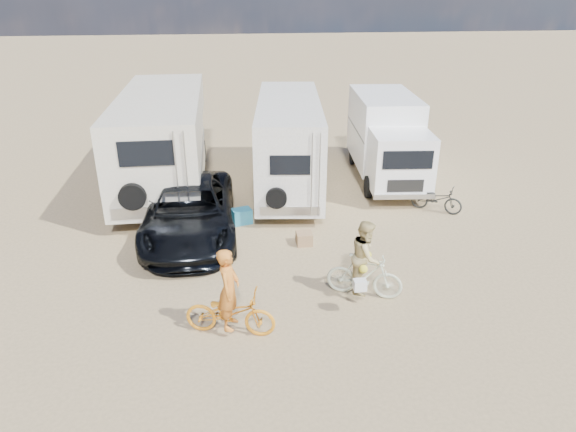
{
  "coord_description": "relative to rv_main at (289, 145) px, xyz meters",
  "views": [
    {
      "loc": [
        -2.23,
        -10.86,
        6.86
      ],
      "look_at": [
        -0.79,
        1.34,
        1.3
      ],
      "focal_mm": 32.18,
      "sensor_mm": 36.0,
      "label": 1
    }
  ],
  "objects": [
    {
      "name": "bike_parked",
      "position": [
        4.53,
        -2.75,
        -1.15
      ],
      "size": [
        1.7,
        1.45,
        0.88
      ],
      "primitive_type": "imported",
      "rotation": [
        0.0,
        0.0,
        0.94
      ],
      "color": "#232623",
      "rests_on": "ground"
    },
    {
      "name": "bike_man",
      "position": [
        -2.26,
        -8.47,
        -1.08
      ],
      "size": [
        2.05,
        1.14,
        1.02
      ],
      "primitive_type": "imported",
      "rotation": [
        0.0,
        0.0,
        1.32
      ],
      "color": "orange",
      "rests_on": "ground"
    },
    {
      "name": "crate",
      "position": [
        -0.1,
        -4.58,
        -1.41
      ],
      "size": [
        0.45,
        0.45,
        0.36
      ],
      "primitive_type": "cube",
      "rotation": [
        0.0,
        0.0,
        0.01
      ],
      "color": "olive",
      "rests_on": "ground"
    },
    {
      "name": "rv_main",
      "position": [
        0.0,
        0.0,
        0.0
      ],
      "size": [
        2.91,
        7.4,
        3.17
      ],
      "primitive_type": null,
      "rotation": [
        0.0,
        0.0,
        -0.11
      ],
      "color": "white",
      "rests_on": "ground"
    },
    {
      "name": "bike_woman",
      "position": [
        0.92,
        -7.39,
        -1.04
      ],
      "size": [
        1.86,
        1.16,
        1.08
      ],
      "primitive_type": "imported",
      "rotation": [
        0.0,
        0.0,
        1.18
      ],
      "color": "beige",
      "rests_on": "ground"
    },
    {
      "name": "rider_man",
      "position": [
        -2.26,
        -8.47,
        -0.67
      ],
      "size": [
        0.59,
        0.76,
        1.83
      ],
      "primitive_type": "imported",
      "rotation": [
        0.0,
        0.0,
        1.32
      ],
      "color": "orange",
      "rests_on": "ground"
    },
    {
      "name": "rider_woman",
      "position": [
        0.92,
        -7.39,
        -0.7
      ],
      "size": [
        0.95,
        1.06,
        1.78
      ],
      "primitive_type": "imported",
      "rotation": [
        0.0,
        0.0,
        1.18
      ],
      "color": "tan",
      "rests_on": "ground"
    },
    {
      "name": "box_truck",
      "position": [
        3.75,
        0.42,
        -0.06
      ],
      "size": [
        2.65,
        6.19,
        3.05
      ],
      "primitive_type": null,
      "rotation": [
        0.0,
        0.0,
        -0.09
      ],
      "color": "white",
      "rests_on": "ground"
    },
    {
      "name": "dark_suv",
      "position": [
        -3.35,
        -3.57,
        -0.81
      ],
      "size": [
        2.63,
        5.64,
        1.56
      ],
      "primitive_type": "imported",
      "rotation": [
        0.0,
        0.0,
        0.01
      ],
      "color": "black",
      "rests_on": "ground"
    },
    {
      "name": "cooler",
      "position": [
        -1.83,
        -2.93,
        -1.35
      ],
      "size": [
        0.68,
        0.57,
        0.47
      ],
      "primitive_type": "cube",
      "rotation": [
        0.0,
        0.0,
        0.29
      ],
      "color": "teal",
      "rests_on": "ground"
    },
    {
      "name": "ground",
      "position": [
        0.12,
        -6.77,
        -1.59
      ],
      "size": [
        140.0,
        140.0,
        0.0
      ],
      "primitive_type": "plane",
      "color": "tan",
      "rests_on": "ground"
    },
    {
      "name": "rv_left",
      "position": [
        -4.46,
        0.79,
        0.07
      ],
      "size": [
        2.88,
        8.68,
        3.31
      ],
      "primitive_type": null,
      "rotation": [
        0.0,
        0.0,
        0.01
      ],
      "color": "beige",
      "rests_on": "ground"
    }
  ]
}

